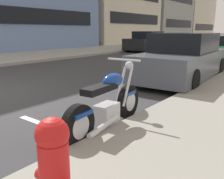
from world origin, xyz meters
name	(u,v)px	position (x,y,z in m)	size (l,w,h in m)	color
sidewalk_far_curb	(95,50)	(12.00, 6.56, 0.07)	(120.00, 5.00, 0.14)	gray
parking_stall_stripe	(61,131)	(0.00, -3.46, 0.00)	(0.12, 2.20, 0.01)	silver
parked_motorcycle	(108,105)	(0.50, -4.01, 0.42)	(2.02, 0.62, 1.11)	black
parked_car_at_intersection	(183,59)	(5.22, -3.33, 0.69)	(4.69, 1.99, 1.49)	#4C515B
car_opposite_curb	(147,42)	(14.44, 3.29, 0.70)	(4.42, 2.04, 1.49)	black
fire_hydrant	(55,171)	(-1.41, -5.06, 0.60)	(0.24, 0.36, 0.86)	red
townhouse_mid_block	(156,3)	(33.47, 12.97, 5.69)	(10.65, 8.29, 11.37)	#939993
townhouse_far_uphill	(183,13)	(45.17, 13.27, 4.76)	(11.72, 8.89, 9.51)	beige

